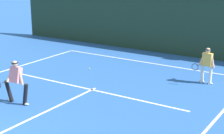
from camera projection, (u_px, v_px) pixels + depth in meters
court_line_baseline_far at (148, 63)px, 18.53m from camera, size 10.24×0.10×0.01m
court_line_service at (92, 90)px, 14.49m from camera, size 8.34×0.10×0.01m
court_line_centre at (40, 114)px, 12.10m from camera, size 0.10×6.40×0.01m
player_near at (16, 80)px, 12.84m from camera, size 1.13×0.86×1.61m
player_far at (207, 64)px, 15.05m from camera, size 0.80×0.87×1.56m
tennis_ball at (89, 69)px, 17.38m from camera, size 0.07×0.07×0.07m
back_fence_windscreen at (169, 24)px, 20.04m from camera, size 21.40×0.12×3.39m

